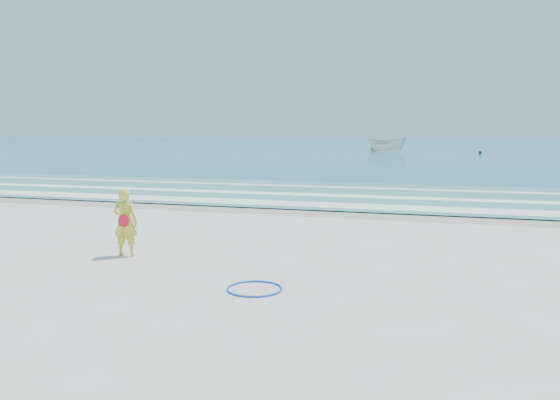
# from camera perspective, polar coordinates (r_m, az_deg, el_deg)

# --- Properties ---
(ground) EXTENTS (400.00, 400.00, 0.00)m
(ground) POSITION_cam_1_polar(r_m,az_deg,el_deg) (10.10, -10.35, -8.26)
(ground) COLOR silver
(ground) RESTS_ON ground
(wet_sand) EXTENTS (400.00, 2.40, 0.00)m
(wet_sand) POSITION_cam_1_polar(r_m,az_deg,el_deg) (18.41, 2.41, -1.13)
(wet_sand) COLOR #B2A893
(wet_sand) RESTS_ON ground
(ocean) EXTENTS (400.00, 190.00, 0.04)m
(ocean) POSITION_cam_1_polar(r_m,az_deg,el_deg) (113.78, 14.40, 5.68)
(ocean) COLOR #19727F
(ocean) RESTS_ON ground
(shallow) EXTENTS (400.00, 10.00, 0.01)m
(shallow) POSITION_cam_1_polar(r_m,az_deg,el_deg) (23.24, 5.43, 0.70)
(shallow) COLOR #59B7AD
(shallow) RESTS_ON ocean
(foam_near) EXTENTS (400.00, 1.40, 0.01)m
(foam_near) POSITION_cam_1_polar(r_m,az_deg,el_deg) (19.65, 3.34, -0.45)
(foam_near) COLOR white
(foam_near) RESTS_ON shallow
(foam_mid) EXTENTS (400.00, 0.90, 0.01)m
(foam_mid) POSITION_cam_1_polar(r_m,az_deg,el_deg) (22.46, 5.03, 0.50)
(foam_mid) COLOR white
(foam_mid) RESTS_ON shallow
(foam_far) EXTENTS (400.00, 0.60, 0.01)m
(foam_far) POSITION_cam_1_polar(r_m,az_deg,el_deg) (25.69, 6.51, 1.33)
(foam_far) COLOR white
(foam_far) RESTS_ON shallow
(hoop) EXTENTS (1.26, 1.26, 0.03)m
(hoop) POSITION_cam_1_polar(r_m,az_deg,el_deg) (9.39, -2.67, -9.24)
(hoop) COLOR blue
(hoop) RESTS_ON ground
(boat) EXTENTS (4.97, 2.41, 1.84)m
(boat) POSITION_cam_1_polar(r_m,az_deg,el_deg) (70.76, 11.12, 5.72)
(boat) COLOR silver
(boat) RESTS_ON ocean
(buoy) EXTENTS (0.35, 0.35, 0.35)m
(buoy) POSITION_cam_1_polar(r_m,az_deg,el_deg) (67.81, 20.18, 4.72)
(buoy) COLOR black
(buoy) RESTS_ON ocean
(woman) EXTENTS (0.58, 0.43, 1.48)m
(woman) POSITION_cam_1_polar(r_m,az_deg,el_deg) (12.14, -15.86, -2.24)
(woman) COLOR yellow
(woman) RESTS_ON ground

